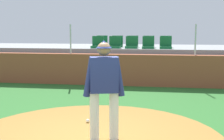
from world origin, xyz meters
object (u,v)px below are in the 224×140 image
stadium_chair_0 (98,44)px  baseball (88,121)px  stadium_chair_7 (133,43)px  pitcher (104,83)px  stadium_chair_3 (148,45)px  stadium_chair_4 (166,45)px  stadium_chair_8 (149,44)px  stadium_chair_9 (166,44)px  stadium_chair_5 (102,43)px  stadium_chair_6 (117,43)px  stadium_chair_1 (115,44)px  stadium_chair_2 (131,45)px

stadium_chair_0 → baseball: bearing=99.5°
stadium_chair_7 → pitcher: bearing=91.6°
stadium_chair_7 → baseball: bearing=88.1°
stadium_chair_3 → stadium_chair_4: bearing=-178.9°
pitcher → stadium_chair_8: 8.58m
stadium_chair_9 → stadium_chair_4: bearing=88.8°
stadium_chair_5 → stadium_chair_7: same height
stadium_chair_5 → stadium_chair_6: same height
stadium_chair_1 → stadium_chair_6: (-0.01, 0.88, 0.00)m
stadium_chair_5 → stadium_chair_6: 0.70m
stadium_chair_3 → stadium_chair_9: 1.15m
baseball → stadium_chair_8: bearing=82.8°
stadium_chair_1 → stadium_chair_3: 1.39m
stadium_chair_8 → stadium_chair_9: size_ratio=1.00×
stadium_chair_7 → stadium_chair_8: (0.70, -0.02, 0.00)m
pitcher → stadium_chair_7: (-0.25, 8.58, 0.25)m
stadium_chair_0 → stadium_chair_3: same height
stadium_chair_8 → stadium_chair_9: 0.74m
pitcher → stadium_chair_9: bearing=67.4°
stadium_chair_8 → stadium_chair_3: bearing=91.0°
stadium_chair_5 → stadium_chair_3: bearing=156.6°
stadium_chair_1 → stadium_chair_8: same height
baseball → stadium_chair_4: stadium_chair_4 is taller
baseball → stadium_chair_4: (1.68, 6.77, 1.22)m
pitcher → stadium_chair_3: pitcher is taller
pitcher → baseball: 1.42m
stadium_chair_4 → stadium_chair_0: bearing=0.3°
stadium_chair_2 → stadium_chair_4: (1.39, -0.01, 0.00)m
stadium_chair_2 → stadium_chair_3: bearing=177.9°
stadium_chair_5 → stadium_chair_7: (1.38, 0.01, 0.00)m
stadium_chair_2 → stadium_chair_5: size_ratio=1.00×
stadium_chair_4 → stadium_chair_8: 1.14m
stadium_chair_4 → stadium_chair_3: bearing=1.1°
pitcher → stadium_chair_6: size_ratio=3.45×
stadium_chair_8 → stadium_chair_9: same height
stadium_chair_0 → stadium_chair_8: size_ratio=1.00×
stadium_chair_2 → stadium_chair_4: 1.39m
stadium_chair_1 → stadium_chair_7: bearing=-126.3°
stadium_chair_2 → stadium_chair_3: (0.69, -0.02, 0.00)m
stadium_chair_0 → stadium_chair_3: size_ratio=1.00×
stadium_chair_0 → stadium_chair_9: 2.97m
pitcher → stadium_chair_9: pitcher is taller
stadium_chair_5 → stadium_chair_8: size_ratio=1.00×
pitcher → stadium_chair_9: size_ratio=3.45×
stadium_chair_1 → stadium_chair_7: size_ratio=1.00×
stadium_chair_0 → stadium_chair_3: (2.11, 0.00, 0.00)m
baseball → stadium_chair_0: (-1.13, 6.75, 1.22)m
stadium_chair_8 → stadium_chair_6: bearing=0.2°
pitcher → stadium_chair_6: bearing=81.6°
stadium_chair_2 → stadium_chair_6: (-0.71, 0.87, 0.00)m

